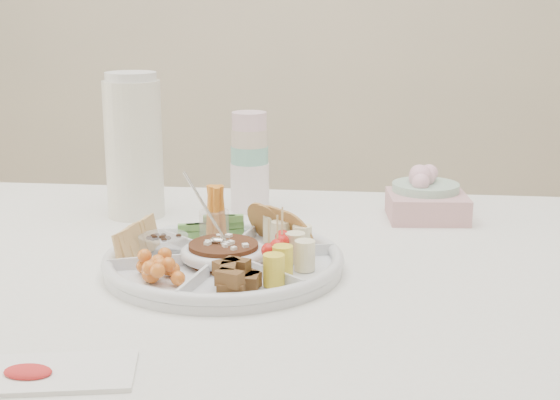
# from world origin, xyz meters

# --- Properties ---
(party_tray) EXTENTS (0.49, 0.49, 0.04)m
(party_tray) POSITION_xyz_m (-0.02, -0.06, 0.78)
(party_tray) COLOR silver
(party_tray) RESTS_ON dining_table
(bean_dip) EXTENTS (0.14, 0.14, 0.04)m
(bean_dip) POSITION_xyz_m (-0.02, -0.06, 0.79)
(bean_dip) COLOR #4E240D
(bean_dip) RESTS_ON party_tray
(tortillas) EXTENTS (0.13, 0.13, 0.06)m
(tortillas) POSITION_xyz_m (0.06, 0.04, 0.80)
(tortillas) COLOR #9A7644
(tortillas) RESTS_ON party_tray
(carrot_cucumber) EXTENTS (0.13, 0.13, 0.09)m
(carrot_cucumber) POSITION_xyz_m (-0.06, 0.07, 0.82)
(carrot_cucumber) COLOR orange
(carrot_cucumber) RESTS_ON party_tray
(pita_raisins) EXTENTS (0.14, 0.14, 0.06)m
(pita_raisins) POSITION_xyz_m (-0.15, -0.03, 0.80)
(pita_raisins) COLOR tan
(pita_raisins) RESTS_ON party_tray
(cherries) EXTENTS (0.12, 0.12, 0.04)m
(cherries) POSITION_xyz_m (-0.10, -0.16, 0.79)
(cherries) COLOR orange
(cherries) RESTS_ON party_tray
(granola_chunks) EXTENTS (0.13, 0.13, 0.04)m
(granola_chunks) POSITION_xyz_m (0.02, -0.18, 0.79)
(granola_chunks) COLOR #50311F
(granola_chunks) RESTS_ON party_tray
(banana_tomato) EXTENTS (0.13, 0.13, 0.09)m
(banana_tomato) POSITION_xyz_m (0.11, -0.08, 0.82)
(banana_tomato) COLOR #FFE065
(banana_tomato) RESTS_ON party_tray
(cup_stack) EXTENTS (0.09, 0.09, 0.22)m
(cup_stack) POSITION_xyz_m (-0.03, 0.32, 0.87)
(cup_stack) COLOR #A9C1A0
(cup_stack) RESTS_ON dining_table
(thermos) EXTENTS (0.14, 0.14, 0.29)m
(thermos) POSITION_xyz_m (-0.26, 0.26, 0.91)
(thermos) COLOR silver
(thermos) RESTS_ON dining_table
(flower_bowl) EXTENTS (0.17, 0.17, 0.10)m
(flower_bowl) POSITION_xyz_m (0.32, 0.32, 0.81)
(flower_bowl) COLOR #93BDA6
(flower_bowl) RESTS_ON dining_table
(napkin_stack) EXTENTS (0.16, 0.15, 0.05)m
(napkin_stack) POSITION_xyz_m (0.33, 0.29, 0.78)
(napkin_stack) COLOR #D0979B
(napkin_stack) RESTS_ON dining_table
(placemat) EXTENTS (0.32, 0.16, 0.01)m
(placemat) POSITION_xyz_m (-0.21, -0.45, 0.76)
(placemat) COLOR white
(placemat) RESTS_ON dining_table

